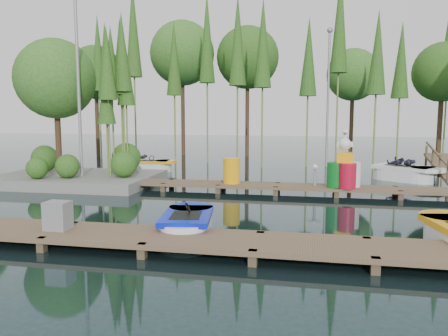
% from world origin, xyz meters
% --- Properties ---
extents(ground_plane, '(90.00, 90.00, 0.00)m').
position_xyz_m(ground_plane, '(0.00, 0.00, 0.00)').
color(ground_plane, '#1D3337').
extents(near_dock, '(18.00, 1.50, 0.50)m').
position_xyz_m(near_dock, '(0.00, -4.50, 0.23)').
color(near_dock, brown).
rests_on(near_dock, ground).
extents(far_dock, '(15.00, 1.20, 0.50)m').
position_xyz_m(far_dock, '(1.00, 2.50, 0.23)').
color(far_dock, brown).
rests_on(far_dock, ground).
extents(island, '(6.20, 4.20, 6.75)m').
position_xyz_m(island, '(-6.30, 3.29, 3.18)').
color(island, slate).
rests_on(island, ground).
extents(tree_screen, '(34.42, 18.53, 10.31)m').
position_xyz_m(tree_screen, '(-2.04, 10.60, 6.12)').
color(tree_screen, '#422D1C').
rests_on(tree_screen, ground).
extents(lamp_island, '(0.30, 0.30, 7.25)m').
position_xyz_m(lamp_island, '(-5.50, 2.50, 4.26)').
color(lamp_island, gray).
rests_on(lamp_island, ground).
extents(lamp_rear, '(0.30, 0.30, 7.25)m').
position_xyz_m(lamp_rear, '(4.00, 11.00, 4.26)').
color(lamp_rear, gray).
rests_on(lamp_rear, ground).
extents(boat_blue, '(1.43, 2.54, 0.81)m').
position_xyz_m(boat_blue, '(0.38, -3.29, 0.23)').
color(boat_blue, white).
rests_on(boat_blue, ground).
extents(boat_yellow_far, '(2.65, 1.52, 1.25)m').
position_xyz_m(boat_yellow_far, '(-4.59, 7.38, 0.26)').
color(boat_yellow_far, white).
rests_on(boat_yellow_far, ground).
extents(boat_white_far, '(3.19, 2.84, 1.41)m').
position_xyz_m(boat_white_far, '(7.10, 6.50, 0.32)').
color(boat_white_far, white).
rests_on(boat_white_far, ground).
extents(utility_cabinet, '(0.50, 0.42, 0.61)m').
position_xyz_m(utility_cabinet, '(-2.16, -4.50, 0.61)').
color(utility_cabinet, gray).
rests_on(utility_cabinet, near_dock).
extents(yellow_barrel, '(0.61, 0.61, 0.92)m').
position_xyz_m(yellow_barrel, '(0.38, 2.50, 0.76)').
color(yellow_barrel, '#FFAC0D').
rests_on(yellow_barrel, far_dock).
extents(drum_cluster, '(1.14, 1.04, 1.96)m').
position_xyz_m(drum_cluster, '(4.32, 2.35, 0.88)').
color(drum_cluster, '#0B671D').
rests_on(drum_cluster, far_dock).
extents(seagull_post, '(0.47, 0.26, 0.76)m').
position_xyz_m(seagull_post, '(3.33, 2.50, 0.81)').
color(seagull_post, gray).
rests_on(seagull_post, far_dock).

